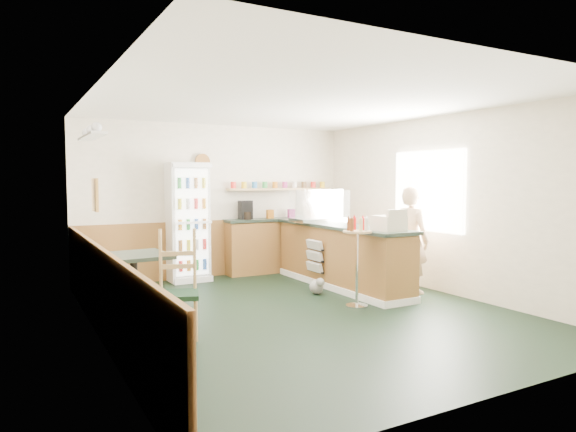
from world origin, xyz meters
TOP-DOWN VIEW (x-y plane):
  - ground at (0.00, 0.00)m, footprint 6.00×6.00m
  - room_envelope at (-0.23, 0.73)m, footprint 5.04×6.02m
  - service_counter at (1.35, 1.07)m, footprint 0.68×3.01m
  - back_counter at (1.19, 2.80)m, footprint 2.24×0.42m
  - drinks_fridge at (-0.64, 2.74)m, footprint 0.66×0.55m
  - display_case at (1.35, 1.71)m, footprint 0.95×0.49m
  - cash_register at (1.35, -0.09)m, footprint 0.37×0.39m
  - shopkeeper at (2.05, 0.21)m, footprint 0.46×0.59m
  - condiment_stand at (0.80, -0.11)m, footprint 0.39×0.39m
  - newspaper_rack at (0.99, 1.30)m, footprint 0.09×0.44m
  - cafe_table at (-2.05, 0.43)m, footprint 0.83×0.83m
  - cafe_chair at (-1.73, -0.18)m, footprint 0.55×0.55m
  - dog_doorstop at (0.73, 0.80)m, footprint 0.22×0.28m

SIDE VIEW (x-z plane):
  - ground at x=0.00m, z-range 0.00..0.00m
  - dog_doorstop at x=0.73m, z-range -0.01..0.25m
  - service_counter at x=1.35m, z-range -0.04..0.97m
  - newspaper_rack at x=0.99m, z-range 0.23..0.75m
  - back_counter at x=1.19m, z-range -0.29..1.40m
  - cafe_table at x=-2.05m, z-range 0.17..1.02m
  - cafe_chair at x=-1.73m, z-range 0.03..1.20m
  - condiment_stand at x=0.80m, z-range 0.18..1.39m
  - shopkeeper at x=2.05m, z-range 0.00..1.62m
  - drinks_fridge at x=-0.64m, z-range 0.00..2.01m
  - cash_register at x=1.35m, z-range 1.01..1.22m
  - display_case at x=1.35m, z-range 1.01..1.55m
  - room_envelope at x=-0.23m, z-range 0.16..2.88m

